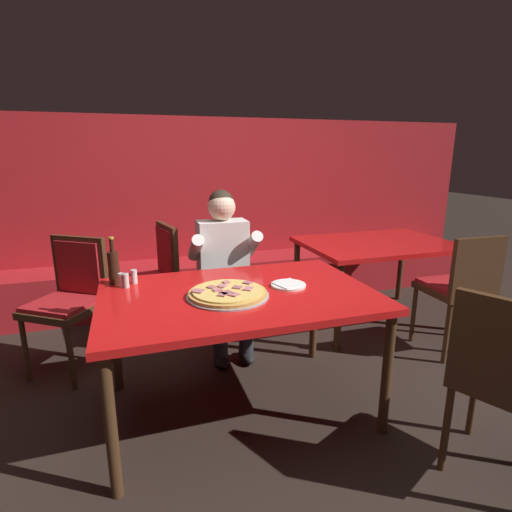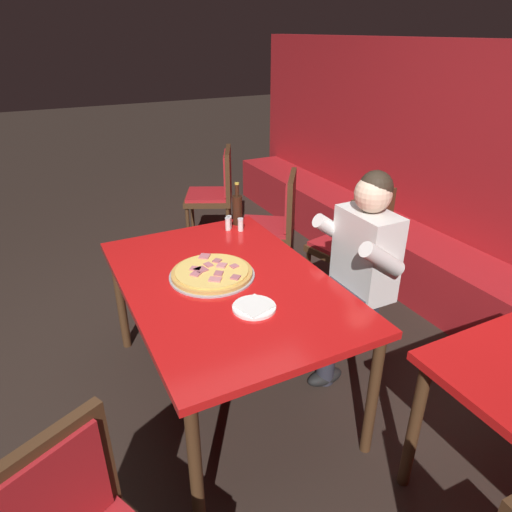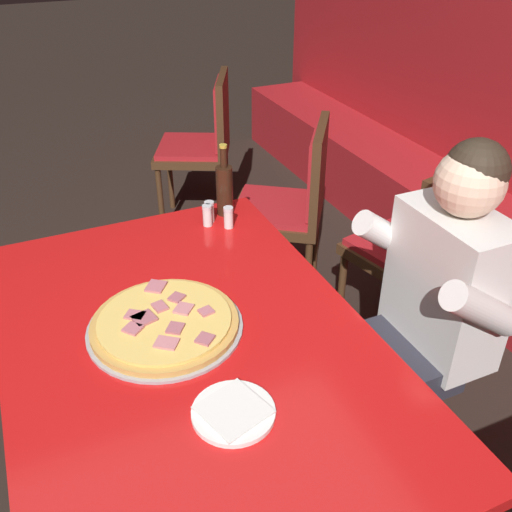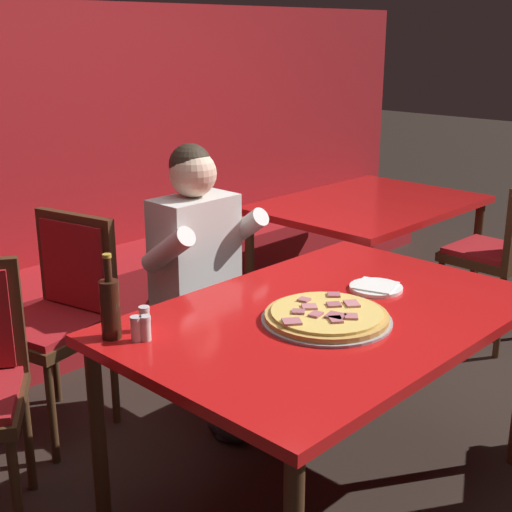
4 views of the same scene
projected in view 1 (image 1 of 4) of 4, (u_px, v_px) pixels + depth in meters
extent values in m
plane|color=black|center=(240.00, 408.00, 2.48)|extent=(24.00, 24.00, 0.00)
cube|color=#A3191E|center=(184.00, 210.00, 4.26)|extent=(6.80, 0.16, 1.90)
cube|color=#A3191E|center=(192.00, 283.00, 4.14)|extent=(6.46, 0.48, 0.46)
cylinder|color=#422816|center=(111.00, 428.00, 1.76)|extent=(0.06, 0.06, 0.72)
cylinder|color=#422816|center=(387.00, 375.00, 2.19)|extent=(0.06, 0.06, 0.72)
cylinder|color=#422816|center=(115.00, 339.00, 2.60)|extent=(0.06, 0.06, 0.72)
cylinder|color=#422816|center=(314.00, 313.00, 3.02)|extent=(0.06, 0.06, 0.72)
cube|color=red|center=(238.00, 295.00, 2.30)|extent=(1.55, 1.03, 0.04)
cylinder|color=#9E9EA3|center=(228.00, 295.00, 2.23)|extent=(0.46, 0.46, 0.01)
cylinder|color=#C69347|center=(228.00, 293.00, 2.22)|extent=(0.44, 0.44, 0.02)
cylinder|color=#E5BC5B|center=(228.00, 291.00, 2.22)|extent=(0.39, 0.39, 0.01)
cube|color=#B76670|center=(234.00, 295.00, 2.13)|extent=(0.07, 0.07, 0.01)
cube|color=#A85B66|center=(226.00, 293.00, 2.16)|extent=(0.07, 0.07, 0.01)
cube|color=#A85B66|center=(248.00, 283.00, 2.33)|extent=(0.06, 0.06, 0.01)
cube|color=#B76670|center=(218.00, 290.00, 2.20)|extent=(0.05, 0.05, 0.01)
cube|color=#A85B66|center=(211.00, 287.00, 2.25)|extent=(0.06, 0.06, 0.01)
cube|color=#B76670|center=(226.00, 282.00, 2.34)|extent=(0.05, 0.05, 0.01)
cube|color=#B76670|center=(198.00, 291.00, 2.19)|extent=(0.08, 0.08, 0.01)
cube|color=#C6757A|center=(248.00, 289.00, 2.23)|extent=(0.08, 0.08, 0.01)
cube|color=#A85B66|center=(237.00, 287.00, 2.25)|extent=(0.07, 0.06, 0.01)
cube|color=#C6757A|center=(222.00, 286.00, 2.27)|extent=(0.07, 0.07, 0.01)
cube|color=#B76670|center=(223.00, 294.00, 2.13)|extent=(0.07, 0.07, 0.01)
cylinder|color=white|center=(288.00, 285.00, 2.40)|extent=(0.21, 0.21, 0.01)
cube|color=white|center=(288.00, 283.00, 2.39)|extent=(0.19, 0.19, 0.01)
cylinder|color=black|center=(114.00, 268.00, 2.42)|extent=(0.07, 0.07, 0.20)
cylinder|color=black|center=(112.00, 245.00, 2.38)|extent=(0.03, 0.03, 0.08)
cylinder|color=#B29933|center=(111.00, 238.00, 2.37)|extent=(0.03, 0.03, 0.01)
cylinder|color=silver|center=(122.00, 281.00, 2.37)|extent=(0.04, 0.04, 0.07)
cylinder|color=#516B33|center=(122.00, 284.00, 2.38)|extent=(0.03, 0.03, 0.04)
cylinder|color=silver|center=(121.00, 274.00, 2.36)|extent=(0.04, 0.04, 0.01)
cylinder|color=silver|center=(134.00, 278.00, 2.44)|extent=(0.04, 0.04, 0.07)
cylinder|color=#B23323|center=(134.00, 280.00, 2.45)|extent=(0.03, 0.03, 0.04)
cylinder|color=silver|center=(134.00, 271.00, 2.43)|extent=(0.04, 0.04, 0.01)
cylinder|color=silver|center=(126.00, 282.00, 2.36)|extent=(0.04, 0.04, 0.07)
cylinder|color=silver|center=(126.00, 284.00, 2.37)|extent=(0.03, 0.03, 0.04)
cylinder|color=silver|center=(125.00, 275.00, 2.35)|extent=(0.04, 0.04, 0.01)
ellipsoid|color=black|center=(221.00, 359.00, 2.98)|extent=(0.11, 0.24, 0.09)
ellipsoid|color=black|center=(246.00, 355.00, 3.04)|extent=(0.11, 0.24, 0.09)
cylinder|color=#282833|center=(220.00, 337.00, 2.94)|extent=(0.11, 0.11, 0.43)
cylinder|color=#282833|center=(246.00, 333.00, 2.99)|extent=(0.11, 0.11, 0.43)
cube|color=#282833|center=(229.00, 295.00, 2.99)|extent=(0.34, 0.40, 0.12)
cube|color=silver|center=(223.00, 254.00, 3.10)|extent=(0.38, 0.22, 0.52)
cylinder|color=silver|center=(196.00, 248.00, 2.95)|extent=(0.09, 0.30, 0.25)
cylinder|color=silver|center=(253.00, 244.00, 3.08)|extent=(0.09, 0.30, 0.25)
sphere|color=beige|center=(222.00, 207.00, 3.01)|extent=(0.21, 0.21, 0.21)
sphere|color=#2D2319|center=(221.00, 202.00, 3.02)|extent=(0.19, 0.19, 0.19)
cylinder|color=#422816|center=(120.00, 310.00, 3.43)|extent=(0.04, 0.04, 0.46)
cylinder|color=#422816|center=(131.00, 326.00, 3.11)|extent=(0.04, 0.04, 0.46)
cylinder|color=#422816|center=(163.00, 302.00, 3.61)|extent=(0.04, 0.04, 0.46)
cylinder|color=#422816|center=(177.00, 317.00, 3.30)|extent=(0.04, 0.04, 0.46)
cube|color=#422816|center=(146.00, 285.00, 3.30)|extent=(0.53, 0.53, 0.05)
cube|color=#A3191E|center=(146.00, 280.00, 3.29)|extent=(0.48, 0.48, 0.03)
cube|color=#422816|center=(168.00, 252.00, 3.33)|extent=(0.14, 0.44, 0.46)
cube|color=#A3191E|center=(165.00, 252.00, 3.32)|extent=(0.10, 0.36, 0.39)
cylinder|color=#422816|center=(26.00, 350.00, 2.73)|extent=(0.04, 0.04, 0.46)
cylinder|color=#422816|center=(71.00, 358.00, 2.62)|extent=(0.04, 0.04, 0.46)
cylinder|color=#422816|center=(66.00, 328.00, 3.08)|extent=(0.04, 0.04, 0.46)
cylinder|color=#422816|center=(108.00, 334.00, 2.97)|extent=(0.04, 0.04, 0.46)
cube|color=#422816|center=(64.00, 308.00, 2.79)|extent=(0.61, 0.61, 0.05)
cube|color=#A3191E|center=(64.00, 303.00, 2.78)|extent=(0.56, 0.56, 0.03)
cube|color=#422816|center=(80.00, 266.00, 2.91)|extent=(0.38, 0.28, 0.45)
cube|color=#A3191E|center=(78.00, 267.00, 2.89)|extent=(0.31, 0.23, 0.38)
cylinder|color=#422816|center=(451.00, 310.00, 3.42)|extent=(0.04, 0.04, 0.48)
cylinder|color=#422816|center=(414.00, 314.00, 3.32)|extent=(0.04, 0.04, 0.48)
cylinder|color=#422816|center=(488.00, 328.00, 3.06)|extent=(0.04, 0.04, 0.48)
cylinder|color=#422816|center=(447.00, 334.00, 2.96)|extent=(0.04, 0.04, 0.48)
cube|color=#422816|center=(453.00, 290.00, 3.12)|extent=(0.45, 0.45, 0.05)
cube|color=#A3191E|center=(454.00, 285.00, 3.11)|extent=(0.42, 0.42, 0.03)
cube|color=#422816|center=(478.00, 267.00, 2.88)|extent=(0.44, 0.05, 0.43)
cube|color=#A3191E|center=(475.00, 266.00, 2.90)|extent=(0.36, 0.03, 0.36)
cylinder|color=#422816|center=(474.00, 397.00, 2.20)|extent=(0.04, 0.04, 0.47)
cylinder|color=#422816|center=(446.00, 429.00, 1.95)|extent=(0.04, 0.04, 0.47)
cube|color=#422816|center=(510.00, 382.00, 1.88)|extent=(0.59, 0.59, 0.05)
cube|color=#A3191E|center=(512.00, 374.00, 1.87)|extent=(0.54, 0.54, 0.03)
cube|color=#422816|center=(505.00, 349.00, 1.68)|extent=(0.23, 0.41, 0.44)
cube|color=#A3191E|center=(507.00, 347.00, 1.70)|extent=(0.18, 0.33, 0.37)
cylinder|color=#422816|center=(339.00, 308.00, 3.13)|extent=(0.06, 0.06, 0.72)
cylinder|color=#422816|center=(461.00, 292.00, 3.49)|extent=(0.06, 0.06, 0.72)
cylinder|color=#422816|center=(296.00, 277.00, 3.90)|extent=(0.06, 0.06, 0.72)
cylinder|color=#422816|center=(401.00, 267.00, 4.26)|extent=(0.06, 0.06, 0.72)
cube|color=red|center=(377.00, 244.00, 3.60)|extent=(1.33, 0.95, 0.04)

